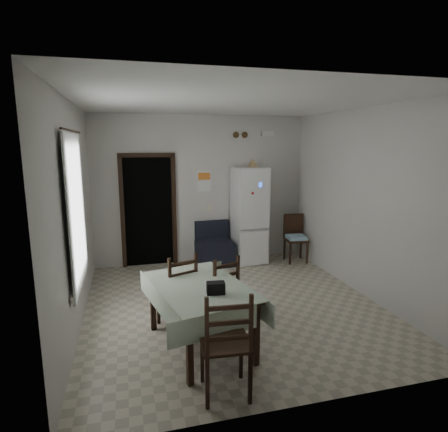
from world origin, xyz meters
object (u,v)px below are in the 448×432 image
navy_seat (215,244)px  dining_chair_far_right (219,290)px  fridge (249,215)px  dining_table (200,316)px  dining_chair_far_left (177,289)px  dining_chair_near_head (225,341)px  corner_chair (296,239)px

navy_seat → dining_chair_far_right: bearing=-104.6°
fridge → dining_chair_far_right: size_ratio=1.99×
dining_chair_far_right → dining_table: bearing=34.4°
dining_chair_far_left → dining_chair_near_head: bearing=80.0°
fridge → dining_chair_near_head: (-1.51, -3.82, -0.42)m
navy_seat → dining_table: 3.06m
fridge → dining_chair_far_left: fridge is taller
navy_seat → dining_chair_far_left: dining_chair_far_left is taller
dining_table → navy_seat: bearing=61.3°
dining_chair_far_left → dining_chair_far_right: dining_chair_far_left is taller
navy_seat → corner_chair: size_ratio=0.87×
corner_chair → dining_chair_far_right: 3.09m
corner_chair → navy_seat: bearing=176.9°
corner_chair → dining_table: 3.67m
dining_chair_far_left → dining_chair_near_head: size_ratio=0.94×
dining_chair_far_left → navy_seat: bearing=-134.3°
navy_seat → dining_chair_far_left: (-1.06, -2.35, 0.09)m
navy_seat → dining_table: size_ratio=0.57×
fridge → dining_chair_near_head: fridge is taller
dining_chair_far_right → navy_seat: bearing=-121.4°
dining_table → dining_chair_near_head: dining_chair_near_head is taller
dining_chair_far_right → fridge: bearing=-136.0°
fridge → corner_chair: size_ratio=2.01×
navy_seat → corner_chair: corner_chair is taller
dining_chair_far_right → dining_chair_near_head: (-0.28, -1.36, 0.06)m
corner_chair → dining_chair_far_left: (-2.68, -2.11, 0.03)m
corner_chair → fridge: bearing=170.5°
corner_chair → dining_chair_far_right: size_ratio=0.99×
fridge → dining_table: size_ratio=1.30×
dining_chair_far_left → dining_table: bearing=88.3°
dining_chair_far_left → dining_chair_near_head: 1.49m
fridge → dining_chair_near_head: 4.13m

